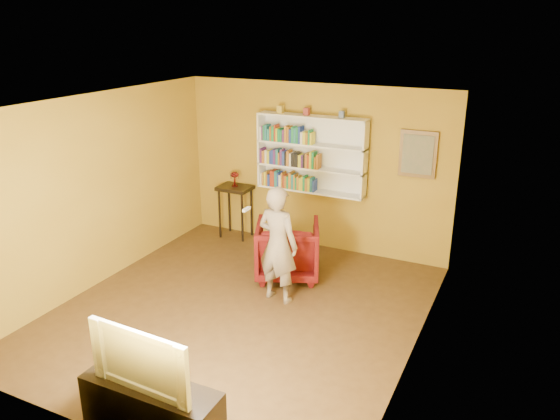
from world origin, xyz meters
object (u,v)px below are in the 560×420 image
Objects in this scene: person at (278,245)px; television at (147,356)px; armchair at (287,249)px; bookshelf at (313,154)px; ruby_lustre at (235,176)px; tv_cabinet at (152,407)px; console_table at (235,195)px.

person is 1.50× the size of television.
television reaches higher than armchair.
armchair is (0.12, -1.19, -1.17)m from bookshelf.
ruby_lustre is 0.19× the size of tv_cabinet.
person is at bearing -80.84° from bookshelf.
ruby_lustre is at bearing 111.80° from console_table.
television is at bearing 70.74° from armchair.
tv_cabinet is at bearing -69.09° from ruby_lustre.
person reaches higher than armchair.
television is (0.05, -2.77, -0.01)m from person.
ruby_lustre is at bearing 110.91° from tv_cabinet.
tv_cabinet is at bearing -85.61° from bookshelf.
armchair is 0.83m from person.
ruby_lustre is 2.42m from person.
ruby_lustre is (-1.36, -0.16, -0.49)m from bookshelf.
bookshelf is at bearing 94.39° from tv_cabinet.
bookshelf is 1.61m from console_table.
bookshelf is at bearing -72.95° from person.
television is (1.72, -4.50, -0.31)m from ruby_lustre.
armchair is (1.48, -1.03, -0.34)m from console_table.
console_table is at bearing -38.25° from person.
person reaches higher than ruby_lustre.
person is 1.18× the size of tv_cabinet.
ruby_lustre is 0.24× the size of television.
tv_cabinet is (1.72, -4.50, -0.52)m from console_table.
bookshelf is 1.67m from armchair.
armchair is at bearing 96.57° from television.
armchair is 3.48m from tv_cabinet.
television is (0.00, 0.00, 0.55)m from tv_cabinet.
person reaches higher than tv_cabinet.
ruby_lustre is at bearing -58.03° from armchair.
television is (1.72, -4.50, 0.04)m from console_table.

